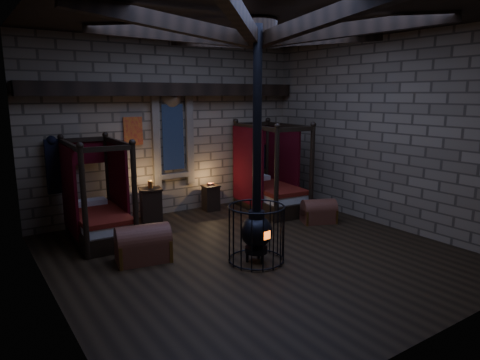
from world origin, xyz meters
TOP-DOWN VIEW (x-y plane):
  - room at (-0.00, 0.09)m, footprint 7.02×7.02m
  - bed_left at (-2.19, 2.44)m, footprint 1.09×1.98m
  - bed_right at (2.16, 2.35)m, footprint 1.31×2.20m
  - trunk_left at (-1.88, 0.81)m, footprint 1.02×0.75m
  - trunk_right at (2.39, 0.78)m, footprint 0.89×0.75m
  - nightstand_left at (-0.81, 3.04)m, footprint 0.59×0.57m
  - nightstand_right at (0.85, 3.11)m, footprint 0.44×0.42m
  - stove at (-0.22, -0.33)m, footprint 1.00×1.00m

SIDE VIEW (x-z plane):
  - trunk_right at x=2.39m, z-range -0.03..0.53m
  - trunk_left at x=-1.88m, z-range -0.04..0.65m
  - nightstand_right at x=0.85m, z-range -0.02..0.69m
  - nightstand_left at x=-0.81m, z-range -0.08..0.90m
  - bed_left at x=-2.19m, z-range -0.51..1.52m
  - bed_right at x=2.16m, z-range -0.56..1.64m
  - stove at x=-0.22m, z-range -1.40..2.65m
  - room at x=0.00m, z-range 1.60..5.89m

